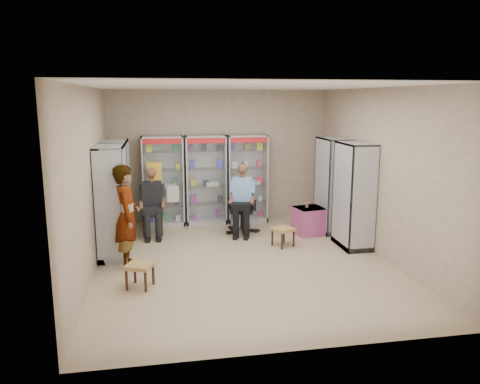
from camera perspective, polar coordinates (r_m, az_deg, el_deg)
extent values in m
plane|color=tan|center=(8.27, 0.36, -8.51)|extent=(6.00, 6.00, 0.00)
cube|color=tan|center=(10.83, -2.54, 4.39)|extent=(5.00, 0.02, 3.00)
cube|color=tan|center=(5.04, 6.66, -3.82)|extent=(5.00, 0.02, 3.00)
cube|color=tan|center=(7.84, -17.91, 1.16)|extent=(0.02, 6.00, 3.00)
cube|color=tan|center=(8.70, 16.80, 2.20)|extent=(0.02, 6.00, 3.00)
cube|color=white|center=(7.78, 0.39, 12.74)|extent=(5.00, 6.00, 0.02)
cube|color=#AFB1B7|center=(10.54, -9.34, 1.30)|extent=(0.90, 0.50, 2.00)
cube|color=#B1B3B8|center=(10.59, -4.20, 1.48)|extent=(0.90, 0.50, 2.00)
cube|color=silver|center=(10.73, 0.85, 1.63)|extent=(0.90, 0.50, 2.00)
cube|color=#A6A7AD|center=(10.11, 11.20, 0.82)|extent=(0.90, 0.50, 2.00)
cube|color=#B2B6BA|center=(9.12, 13.70, -0.44)|extent=(0.90, 0.50, 2.00)
cube|color=#B2B5BA|center=(9.66, -14.77, 0.16)|extent=(0.90, 0.50, 2.00)
cube|color=#B5B8BD|center=(8.58, -15.32, -1.24)|extent=(0.90, 0.50, 2.00)
cube|color=black|center=(9.93, -10.61, -2.48)|extent=(0.42, 0.42, 0.94)
cube|color=black|center=(9.90, 0.25, -1.88)|extent=(0.73, 0.73, 1.09)
cube|color=#BD4B83|center=(9.95, 8.43, -3.49)|extent=(0.68, 0.67, 0.57)
cylinder|color=#4F1C06|center=(9.89, 8.16, -1.58)|extent=(0.07, 0.07, 0.10)
cube|color=#B67C4D|center=(9.10, 5.26, -5.48)|extent=(0.49, 0.49, 0.37)
cube|color=#96633F|center=(7.31, -12.09, -9.93)|extent=(0.49, 0.49, 0.37)
imported|color=gray|center=(8.06, -13.62, -2.90)|extent=(0.43, 0.64, 1.74)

